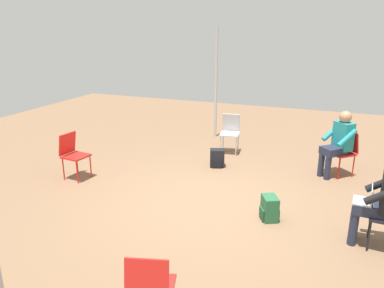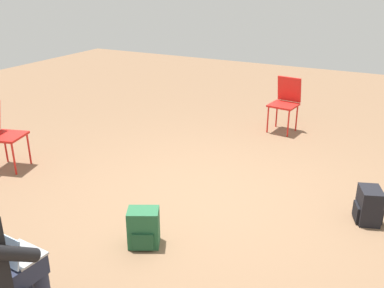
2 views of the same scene
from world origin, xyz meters
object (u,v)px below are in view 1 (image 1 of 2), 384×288
at_px(chair_north, 73,152).
at_px(backpack_near_laptop_user, 270,210).
at_px(person_in_teal, 339,141).
at_px(person_with_laptop, 381,197).
at_px(chair_east, 230,130).
at_px(backpack_by_empty_chair, 217,159).
at_px(chair_southeast, 344,150).
at_px(chair_west, 150,288).

bearing_deg(chair_north, backpack_near_laptop_user, 92.92).
bearing_deg(backpack_near_laptop_user, person_in_teal, -21.54).
bearing_deg(chair_north, person_with_laptop, 91.79).
bearing_deg(chair_east, backpack_by_empty_chair, 83.65).
distance_m(chair_southeast, chair_north, 5.03).
distance_m(person_with_laptop, backpack_near_laptop_user, 1.49).
distance_m(chair_west, person_in_teal, 4.88).
relative_size(chair_north, person_with_laptop, 0.69).
xyz_separation_m(chair_southeast, backpack_near_laptop_user, (-2.25, 0.96, -0.34)).
height_order(chair_southeast, chair_east, same).
relative_size(person_with_laptop, person_in_teal, 1.00).
distance_m(chair_north, person_with_laptop, 5.06).
bearing_deg(person_with_laptop, backpack_by_empty_chair, 58.80).
distance_m(chair_east, person_in_teal, 2.33).
bearing_deg(backpack_by_empty_chair, chair_west, -169.98).
distance_m(chair_east, backpack_near_laptop_user, 3.11).
height_order(chair_southeast, person_in_teal, person_in_teal).
bearing_deg(person_in_teal, chair_southeast, -90.00).
distance_m(person_in_teal, backpack_by_empty_chair, 2.31).
height_order(chair_east, backpack_by_empty_chair, chair_east).
xyz_separation_m(chair_north, chair_east, (2.51, -2.27, 0.00)).
xyz_separation_m(chair_west, backpack_near_laptop_user, (2.52, -0.61, -0.34)).
bearing_deg(chair_west, person_in_teal, 56.51).
bearing_deg(person_in_teal, backpack_by_empty_chair, 56.09).
bearing_deg(chair_north, chair_east, 144.72).
xyz_separation_m(person_with_laptop, backpack_by_empty_chair, (1.97, 2.75, -0.53)).
distance_m(chair_southeast, chair_west, 5.02).
bearing_deg(person_in_teal, person_with_laptop, 149.86).
bearing_deg(backpack_by_empty_chair, backpack_near_laptop_user, -142.25).
xyz_separation_m(chair_east, backpack_near_laptop_user, (-2.76, -1.39, -0.34)).
bearing_deg(person_with_laptop, chair_north, 89.29).
bearing_deg(chair_southeast, chair_west, 118.55).
bearing_deg(backpack_near_laptop_user, person_with_laptop, -98.02).
bearing_deg(person_in_teal, chair_north, 69.54).
distance_m(chair_north, person_in_teal, 4.88).
bearing_deg(backpack_by_empty_chair, chair_north, 123.64).
bearing_deg(chair_east, chair_north, 40.41).
height_order(chair_north, backpack_by_empty_chair, chair_north).
bearing_deg(backpack_near_laptop_user, chair_west, 166.34).
relative_size(chair_southeast, chair_west, 1.00).
xyz_separation_m(chair_west, backpack_by_empty_chair, (4.30, 0.76, -0.34)).
height_order(chair_west, chair_east, same).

